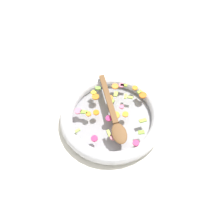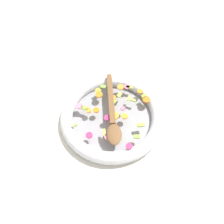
{
  "view_description": "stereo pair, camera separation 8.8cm",
  "coord_description": "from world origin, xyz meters",
  "views": [
    {
      "loc": [
        0.48,
        -0.12,
        0.78
      ],
      "look_at": [
        0.0,
        0.0,
        0.05
      ],
      "focal_mm": 35.0,
      "sensor_mm": 36.0,
      "label": 1
    },
    {
      "loc": [
        0.5,
        -0.04,
        0.78
      ],
      "look_at": [
        0.0,
        0.0,
        0.05
      ],
      "focal_mm": 35.0,
      "sensor_mm": 36.0,
      "label": 2
    }
  ],
  "objects": [
    {
      "name": "ground_plane",
      "position": [
        0.0,
        0.0,
        0.0
      ],
      "size": [
        4.0,
        4.0,
        0.0
      ],
      "primitive_type": "plane",
      "color": "silver"
    },
    {
      "name": "chopped_vegetables",
      "position": [
        -0.02,
        0.01,
        0.05
      ],
      "size": [
        0.32,
        0.33,
        0.01
      ],
      "color": "orange",
      "rests_on": "skillet"
    },
    {
      "name": "skillet",
      "position": [
        0.0,
        0.0,
        0.02
      ],
      "size": [
        0.43,
        0.43,
        0.05
      ],
      "color": "gray",
      "rests_on": "ground_plane"
    },
    {
      "name": "wooden_spoon",
      "position": [
        0.02,
        -0.0,
        0.06
      ],
      "size": [
        0.35,
        0.06,
        0.01
      ],
      "color": "brown",
      "rests_on": "chopped_vegetables"
    }
  ]
}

